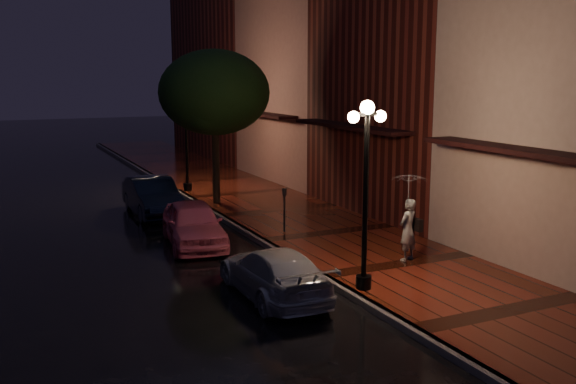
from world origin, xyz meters
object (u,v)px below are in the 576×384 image
streetlamp_far (186,133)px  street_tree (215,95)px  parking_meter (284,205)px  silver_car (274,273)px  pink_car (193,224)px  woman_with_umbrella (409,203)px  navy_car (153,196)px  streetlamp_near (366,184)px

streetlamp_far → street_tree: size_ratio=0.74×
parking_meter → streetlamp_far: bearing=102.3°
streetlamp_far → silver_car: bearing=-98.3°
pink_car → parking_meter: size_ratio=2.83×
silver_car → parking_meter: (2.58, 4.94, 0.42)m
woman_with_umbrella → silver_car: bearing=-12.0°
woman_with_umbrella → streetlamp_far: bearing=-101.2°
street_tree → navy_car: 4.43m
street_tree → pink_car: 6.77m
street_tree → parking_meter: 6.22m
pink_car → silver_car: (0.33, -5.07, -0.10)m
navy_car → parking_meter: parking_meter is taller
street_tree → parking_meter: (0.39, -5.29, -3.26)m
street_tree → woman_with_umbrella: bearing=-78.1°
streetlamp_near → parking_meter: 5.96m
pink_car → streetlamp_near: bearing=-60.9°
streetlamp_near → pink_car: 6.54m
silver_car → street_tree: bearing=-100.9°
navy_car → woman_with_umbrella: size_ratio=1.78×
streetlamp_far → woman_with_umbrella: bearing=-79.8°
streetlamp_far → street_tree: 3.44m
streetlamp_near → silver_car: (-1.93, 0.76, -2.03)m
streetlamp_far → navy_car: streetlamp_far is taller
silver_car → woman_with_umbrella: (4.19, 0.69, 1.12)m
streetlamp_near → woman_with_umbrella: (2.26, 1.45, -0.91)m
silver_car → streetlamp_near: bearing=159.7°
street_tree → silver_car: size_ratio=1.48×
pink_car → parking_meter: (2.91, -0.13, 0.32)m
silver_car → woman_with_umbrella: 4.39m
navy_car → parking_meter: 5.68m
streetlamp_far → street_tree: bearing=-85.1°
parking_meter → streetlamp_near: bearing=-88.7°
street_tree → pink_car: bearing=-116.0°
street_tree → silver_car: street_tree is taller
parking_meter → woman_with_umbrella: bearing=-61.4°
navy_car → silver_car: 9.78m
silver_car → streetlamp_far: bearing=-97.1°
navy_car → parking_meter: size_ratio=3.01×
silver_car → parking_meter: size_ratio=2.84×
streetlamp_near → silver_car: 2.90m
woman_with_umbrella → navy_car: bearing=-84.6°
streetlamp_near → pink_car: (-2.26, 5.83, -1.94)m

